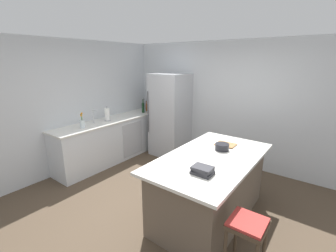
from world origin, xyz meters
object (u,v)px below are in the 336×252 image
(vinegar_bottle, at_px, (146,107))
(soda_bottle, at_px, (144,107))
(flower_vase, at_px, (82,123))
(cookbook_stack, at_px, (202,170))
(mixing_bowl, at_px, (222,147))
(sink_faucet, at_px, (94,116))
(paper_towel_roll, at_px, (107,115))
(refrigerator, at_px, (170,115))
(cutting_board, at_px, (226,144))
(bar_stool, at_px, (247,232))
(whiskey_bottle, at_px, (150,106))
(kitchen_island, at_px, (210,187))
(wine_bottle, at_px, (143,107))

(vinegar_bottle, height_order, soda_bottle, soda_bottle)
(flower_vase, distance_m, soda_bottle, 1.80)
(cookbook_stack, bearing_deg, mixing_bowl, 98.93)
(cookbook_stack, height_order, mixing_bowl, mixing_bowl)
(soda_bottle, distance_m, mixing_bowl, 2.95)
(sink_faucet, xyz_separation_m, mixing_bowl, (2.76, 0.20, -0.11))
(sink_faucet, bearing_deg, cookbook_stack, -12.25)
(flower_vase, distance_m, vinegar_bottle, 1.91)
(vinegar_bottle, bearing_deg, paper_towel_roll, -90.44)
(refrigerator, height_order, sink_faucet, refrigerator)
(vinegar_bottle, relative_size, cutting_board, 0.88)
(bar_stool, bearing_deg, whiskey_bottle, 144.30)
(flower_vase, height_order, paper_towel_roll, paper_towel_roll)
(bar_stool, height_order, soda_bottle, soda_bottle)
(kitchen_island, xyz_separation_m, cookbook_stack, (0.14, -0.52, 0.51))
(paper_towel_roll, bearing_deg, soda_bottle, 88.63)
(refrigerator, xyz_separation_m, paper_towel_roll, (-0.83, -1.17, 0.12))
(cutting_board, bearing_deg, kitchen_island, -87.07)
(whiskey_bottle, height_order, soda_bottle, soda_bottle)
(sink_faucet, height_order, cutting_board, sink_faucet)
(bar_stool, distance_m, sink_faucet, 3.63)
(kitchen_island, relative_size, refrigerator, 1.04)
(paper_towel_roll, bearing_deg, whiskey_bottle, 88.27)
(kitchen_island, xyz_separation_m, cutting_board, (-0.03, 0.53, 0.47))
(flower_vase, height_order, cookbook_stack, flower_vase)
(vinegar_bottle, distance_m, wine_bottle, 0.20)
(wine_bottle, bearing_deg, bar_stool, -32.71)
(refrigerator, bearing_deg, paper_towel_roll, -125.29)
(bar_stool, xyz_separation_m, whiskey_bottle, (-3.40, 2.45, 0.48))
(refrigerator, relative_size, cookbook_stack, 7.94)
(whiskey_bottle, xyz_separation_m, cookbook_stack, (2.79, -2.27, -0.07))
(bar_stool, height_order, vinegar_bottle, vinegar_bottle)
(cutting_board, bearing_deg, bar_stool, -57.66)
(kitchen_island, height_order, paper_towel_roll, paper_towel_roll)
(bar_stool, height_order, flower_vase, flower_vase)
(refrigerator, relative_size, sink_faucet, 6.37)
(whiskey_bottle, distance_m, wine_bottle, 0.28)
(kitchen_island, distance_m, sink_faucet, 2.82)
(cookbook_stack, bearing_deg, vinegar_bottle, 142.39)
(flower_vase, distance_m, cookbook_stack, 2.78)
(sink_faucet, distance_m, wine_bottle, 1.36)
(refrigerator, distance_m, paper_towel_roll, 1.44)
(kitchen_island, height_order, wine_bottle, wine_bottle)
(sink_faucet, distance_m, soda_bottle, 1.45)
(sink_faucet, height_order, cookbook_stack, sink_faucet)
(paper_towel_roll, height_order, cutting_board, paper_towel_roll)
(refrigerator, bearing_deg, soda_bottle, -178.23)
(flower_vase, bearing_deg, sink_faucet, 109.00)
(wine_bottle, bearing_deg, cookbook_stack, -35.74)
(soda_bottle, relative_size, cutting_board, 1.10)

